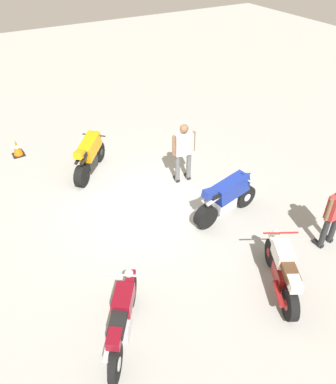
{
  "coord_description": "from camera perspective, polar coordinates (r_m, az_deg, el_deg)",
  "views": [
    {
      "loc": [
        -7.17,
        3.25,
        6.19
      ],
      "look_at": [
        -0.78,
        -0.39,
        0.75
      ],
      "focal_mm": 35.57,
      "sensor_mm": 36.0,
      "label": 1
    }
  ],
  "objects": [
    {
      "name": "person_in_red_shirt",
      "position": [
        9.01,
        23.74,
        -2.79
      ],
      "size": [
        0.33,
        0.65,
        1.65
      ],
      "rotation": [
        0.0,
        0.0,
        0.06
      ],
      "color": "#262628",
      "rests_on": "ground"
    },
    {
      "name": "person_in_white_shirt",
      "position": [
        10.36,
        2.35,
        6.41
      ],
      "size": [
        0.36,
        0.67,
        1.74
      ],
      "rotation": [
        0.0,
        0.0,
        6.16
      ],
      "color": "#59595B",
      "rests_on": "ground"
    },
    {
      "name": "motorcycle_maroon_cruiser",
      "position": [
        6.98,
        -6.82,
        -18.29
      ],
      "size": [
        1.78,
        1.3,
        1.09
      ],
      "rotation": [
        0.0,
        0.0,
        5.67
      ],
      "color": "black",
      "rests_on": "ground"
    },
    {
      "name": "motorcycle_orange_sportbike",
      "position": [
        11.15,
        -11.69,
        5.54
      ],
      "size": [
        1.58,
        1.44,
        1.14
      ],
      "rotation": [
        0.0,
        0.0,
        5.56
      ],
      "color": "black",
      "rests_on": "ground"
    },
    {
      "name": "motorcycle_blue_sportbike",
      "position": [
        9.38,
        8.91,
        -0.64
      ],
      "size": [
        0.7,
        1.96,
        1.14
      ],
      "rotation": [
        0.0,
        0.0,
        4.84
      ],
      "color": "black",
      "rests_on": "ground"
    },
    {
      "name": "ground_plane",
      "position": [
        10.02,
        -4.14,
        -1.79
      ],
      "size": [
        40.0,
        40.0,
        0.0
      ],
      "primitive_type": "plane",
      "color": "#9E9E99"
    },
    {
      "name": "motorcycle_cream_vintage",
      "position": [
        7.97,
        16.75,
        -11.28
      ],
      "size": [
        1.8,
        1.08,
        1.07
      ],
      "rotation": [
        0.0,
        0.0,
        5.79
      ],
      "color": "black",
      "rests_on": "ground"
    },
    {
      "name": "traffic_cone",
      "position": [
        12.81,
        -21.72,
        6.17
      ],
      "size": [
        0.36,
        0.36,
        0.53
      ],
      "color": "black",
      "rests_on": "ground"
    }
  ]
}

